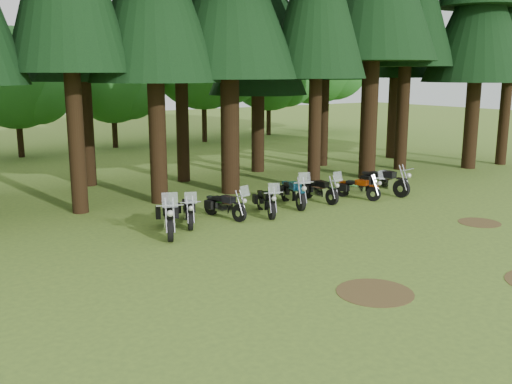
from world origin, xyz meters
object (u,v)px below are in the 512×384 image
(motorcycle_3, at_px, (266,202))
(motorcycle_4, at_px, (293,193))
(motorcycle_5, at_px, (320,190))
(motorcycle_2, at_px, (225,206))
(motorcycle_1, at_px, (188,212))
(motorcycle_0, at_px, (168,218))
(motorcycle_7, at_px, (384,182))
(motorcycle_6, at_px, (358,189))

(motorcycle_3, bearing_deg, motorcycle_4, 37.64)
(motorcycle_3, relative_size, motorcycle_5, 0.98)
(motorcycle_2, bearing_deg, motorcycle_1, 168.10)
(motorcycle_1, height_order, motorcycle_3, motorcycle_3)
(motorcycle_0, bearing_deg, motorcycle_1, 54.48)
(motorcycle_1, xyz_separation_m, motorcycle_2, (1.46, 0.03, -0.01))
(motorcycle_0, xyz_separation_m, motorcycle_2, (2.48, 0.68, -0.10))
(motorcycle_1, bearing_deg, motorcycle_5, 23.19)
(motorcycle_2, xyz_separation_m, motorcycle_3, (1.49, -0.37, 0.02))
(motorcycle_4, height_order, motorcycle_5, motorcycle_4)
(motorcycle_2, xyz_separation_m, motorcycle_5, (4.45, 0.20, 0.02))
(motorcycle_0, bearing_deg, motorcycle_7, 24.53)
(motorcycle_0, xyz_separation_m, motorcycle_1, (1.02, 0.65, -0.09))
(motorcycle_0, xyz_separation_m, motorcycle_4, (5.60, 0.86, -0.03))
(motorcycle_4, height_order, motorcycle_6, motorcycle_4)
(motorcycle_2, distance_m, motorcycle_4, 3.13)
(motorcycle_0, xyz_separation_m, motorcycle_3, (3.97, 0.31, -0.08))
(motorcycle_6, bearing_deg, motorcycle_5, 143.86)
(motorcycle_5, distance_m, motorcycle_7, 3.15)
(motorcycle_0, height_order, motorcycle_7, motorcycle_0)
(motorcycle_0, relative_size, motorcycle_4, 1.04)
(motorcycle_2, height_order, motorcycle_5, motorcycle_5)
(motorcycle_4, bearing_deg, motorcycle_3, -145.18)
(motorcycle_0, height_order, motorcycle_6, motorcycle_0)
(motorcycle_1, distance_m, motorcycle_6, 7.53)
(motorcycle_0, relative_size, motorcycle_7, 0.99)
(motorcycle_4, bearing_deg, motorcycle_2, -160.35)
(motorcycle_0, height_order, motorcycle_2, motorcycle_0)
(motorcycle_4, distance_m, motorcycle_7, 4.47)
(motorcycle_2, distance_m, motorcycle_3, 1.53)
(motorcycle_0, bearing_deg, motorcycle_3, 26.45)
(motorcycle_4, distance_m, motorcycle_5, 1.33)
(motorcycle_4, relative_size, motorcycle_5, 1.10)
(motorcycle_1, bearing_deg, motorcycle_0, -126.44)
(motorcycle_1, xyz_separation_m, motorcycle_6, (7.52, -0.27, -0.02))
(motorcycle_0, bearing_deg, motorcycle_5, 29.11)
(motorcycle_5, height_order, motorcycle_7, motorcycle_5)
(motorcycle_0, distance_m, motorcycle_7, 10.06)
(motorcycle_2, bearing_deg, motorcycle_5, -10.57)
(motorcycle_1, xyz_separation_m, motorcycle_5, (5.92, 0.23, 0.01))
(motorcycle_1, distance_m, motorcycle_4, 4.59)
(motorcycle_3, relative_size, motorcycle_4, 0.89)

